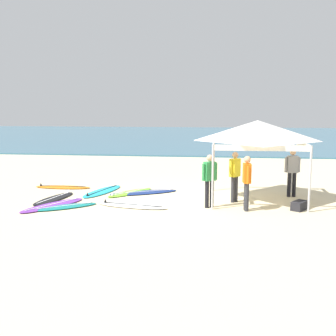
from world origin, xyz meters
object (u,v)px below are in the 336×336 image
object	(u,v)px
surfboard_cyan	(102,191)
surfboard_white	(132,205)
surfboard_lime	(130,192)
person_grey	(292,170)
surfboard_black	(54,198)
person_green	(210,177)
gear_bag_near_tent	(299,206)
surfboard_navy	(144,192)
surfboard_purple	(53,205)
person_yellow	(235,173)
surfboard_orange	(63,187)
surfboard_teal	(65,207)
person_orange	(247,179)
canopy_tent	(258,131)

from	to	relation	value
surfboard_cyan	surfboard_white	world-z (taller)	same
surfboard_white	surfboard_lime	distance (m)	2.05
surfboard_white	person_grey	size ratio (longest dim) A/B	1.44
surfboard_black	surfboard_lime	world-z (taller)	same
surfboard_black	surfboard_white	distance (m)	3.00
surfboard_black	person_green	bearing A→B (deg)	-5.18
person_grey	gear_bag_near_tent	distance (m)	2.11
surfboard_navy	person_grey	bearing A→B (deg)	0.61
surfboard_purple	person_yellow	xyz separation A→B (m)	(5.89, 1.32, 0.95)
person_green	surfboard_orange	bearing A→B (deg)	156.94
surfboard_orange	surfboard_purple	xyz separation A→B (m)	(0.81, -2.95, -0.00)
surfboard_teal	person_green	world-z (taller)	person_green
surfboard_cyan	person_green	xyz separation A→B (m)	(4.07, -1.91, 0.95)
person_orange	canopy_tent	bearing A→B (deg)	74.26
gear_bag_near_tent	surfboard_black	bearing A→B (deg)	176.69
surfboard_black	surfboard_orange	size ratio (longest dim) A/B	1.01
canopy_tent	surfboard_orange	bearing A→B (deg)	170.37
surfboard_cyan	person_grey	world-z (taller)	person_grey
gear_bag_near_tent	surfboard_purple	bearing A→B (deg)	-176.65
canopy_tent	surfboard_purple	bearing A→B (deg)	-165.74
surfboard_cyan	surfboard_lime	distance (m)	1.10
surfboard_black	person_yellow	xyz separation A→B (m)	(6.23, 0.39, 0.95)
canopy_tent	surfboard_navy	bearing A→B (deg)	170.81
surfboard_black	canopy_tent	bearing A→B (deg)	6.13
canopy_tent	surfboard_purple	size ratio (longest dim) A/B	1.24
canopy_tent	gear_bag_near_tent	xyz separation A→B (m)	(1.25, -1.22, -2.25)
surfboard_navy	person_grey	size ratio (longest dim) A/B	1.53
surfboard_black	surfboard_navy	xyz separation A→B (m)	(2.94, 1.40, -0.00)
surfboard_purple	person_orange	world-z (taller)	person_orange
canopy_tent	gear_bag_near_tent	size ratio (longest dim) A/B	5.10
person_grey	surfboard_teal	bearing A→B (deg)	-161.16
surfboard_cyan	surfboard_teal	distance (m)	2.57
surfboard_navy	person_green	distance (m)	3.25
surfboard_black	person_orange	world-z (taller)	person_orange
person_yellow	surfboard_lime	bearing A→B (deg)	166.37
surfboard_orange	person_yellow	bearing A→B (deg)	-13.63
surfboard_white	surfboard_teal	world-z (taller)	same
surfboard_orange	person_orange	bearing A→B (deg)	-21.40
surfboard_white	surfboard_teal	bearing A→B (deg)	-168.88
surfboard_orange	surfboard_lime	xyz separation A→B (m)	(2.89, -0.70, 0.00)
surfboard_black	person_grey	xyz separation A→B (m)	(8.29, 1.46, 0.95)
surfboard_orange	person_grey	xyz separation A→B (m)	(8.76, -0.55, 0.95)
surfboard_cyan	surfboard_purple	world-z (taller)	same
person_grey	surfboard_purple	bearing A→B (deg)	-163.25
surfboard_lime	person_orange	distance (m)	4.70
surfboard_black	person_green	size ratio (longest dim) A/B	1.32
person_grey	gear_bag_near_tent	world-z (taller)	person_grey
person_orange	gear_bag_near_tent	bearing A→B (deg)	9.05
surfboard_white	person_grey	distance (m)	5.86
surfboard_cyan	surfboard_black	size ratio (longest dim) A/B	1.14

